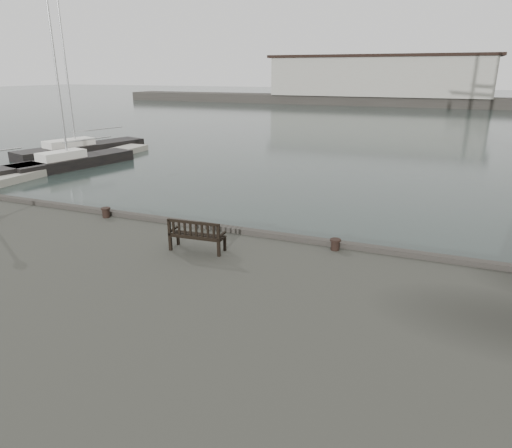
{
  "coord_description": "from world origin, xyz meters",
  "views": [
    {
      "loc": [
        7.12,
        -14.42,
        7.15
      ],
      "look_at": [
        1.4,
        -0.5,
        2.1
      ],
      "focal_mm": 32.0,
      "sensor_mm": 36.0,
      "label": 1
    }
  ],
  "objects": [
    {
      "name": "breakwater",
      "position": [
        -4.56,
        92.0,
        4.3
      ],
      "size": [
        140.0,
        9.5,
        12.2
      ],
      "color": "#383530",
      "rests_on": "ground"
    },
    {
      "name": "ground",
      "position": [
        0.0,
        0.0,
        0.0
      ],
      "size": [
        400.0,
        400.0,
        0.0
      ],
      "primitive_type": "plane",
      "color": "black",
      "rests_on": "ground"
    },
    {
      "name": "pontoon",
      "position": [
        -20.0,
        10.0,
        0.25
      ],
      "size": [
        2.0,
        24.0,
        0.5
      ],
      "primitive_type": "cube",
      "color": "#A09F94",
      "rests_on": "ground"
    },
    {
      "name": "yacht_b",
      "position": [
        -23.5,
        18.16,
        0.25
      ],
      "size": [
        5.87,
        12.3,
        15.63
      ],
      "rotation": [
        0.0,
        0.0,
        -0.28
      ],
      "color": "black",
      "rests_on": "ground"
    },
    {
      "name": "bench",
      "position": [
        0.06,
        -2.28,
        1.89
      ],
      "size": [
        1.86,
        0.76,
        1.05
      ],
      "rotation": [
        0.0,
        0.0,
        0.07
      ],
      "color": "black",
      "rests_on": "quay"
    },
    {
      "name": "bollard_left",
      "position": [
        -5.13,
        -0.5,
        1.76
      ],
      "size": [
        0.48,
        0.48,
        0.39
      ],
      "primitive_type": "cylinder",
      "rotation": [
        0.0,
        0.0,
        -0.36
      ],
      "color": "black",
      "rests_on": "quay"
    },
    {
      "name": "bollard_right",
      "position": [
        4.22,
        -0.5,
        1.75
      ],
      "size": [
        0.37,
        0.37,
        0.38
      ],
      "primitive_type": "cylinder",
      "rotation": [
        0.0,
        0.0,
        -0.03
      ],
      "color": "black",
      "rests_on": "quay"
    },
    {
      "name": "yacht_c",
      "position": [
        -19.49,
        12.84,
        0.24
      ],
      "size": [
        4.45,
        10.1,
        13.19
      ],
      "rotation": [
        0.0,
        0.0,
        -0.22
      ],
      "color": "black",
      "rests_on": "ground"
    }
  ]
}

